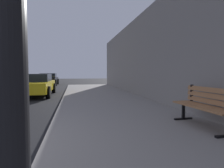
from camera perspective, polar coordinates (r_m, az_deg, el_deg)
sidewalk at (r=3.48m, az=14.75°, el=-18.04°), size 4.00×32.00×0.15m
bench at (r=4.63m, az=26.64°, el=-5.39°), size 0.56×1.60×0.89m
car_yellow at (r=11.84m, az=-22.16°, el=-0.15°), size 1.96×4.36×1.27m
car_black at (r=21.39m, az=-18.80°, el=1.43°), size 1.99×4.09×1.27m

